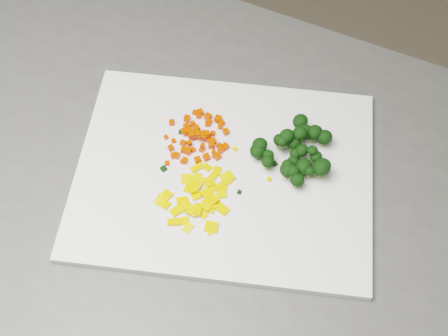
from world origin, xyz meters
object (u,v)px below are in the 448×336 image
at_px(cutting_board, 224,173).
at_px(carrot_pile, 197,133).
at_px(pepper_pile, 196,195).
at_px(broccoli_pile, 296,149).
at_px(counter_block, 198,282).

relative_size(cutting_board, carrot_pile, 4.50).
xyz_separation_m(cutting_board, carrot_pile, (-0.06, 0.04, 0.02)).
relative_size(carrot_pile, pepper_pile, 0.86).
height_order(carrot_pile, pepper_pile, carrot_pile).
bearing_deg(pepper_pile, cutting_board, 71.48).
bearing_deg(cutting_board, carrot_pile, 148.75).
bearing_deg(cutting_board, broccoli_pile, 34.91).
xyz_separation_m(counter_block, broccoli_pile, (0.14, 0.09, 0.49)).
xyz_separation_m(carrot_pile, pepper_pile, (0.04, -0.10, -0.01)).
xyz_separation_m(carrot_pile, broccoli_pile, (0.16, 0.03, 0.01)).
xyz_separation_m(cutting_board, broccoli_pile, (0.09, 0.06, 0.03)).
distance_m(pepper_pile, broccoli_pile, 0.17).
xyz_separation_m(pepper_pile, broccoli_pile, (0.11, 0.12, 0.02)).
relative_size(carrot_pile, broccoli_pile, 0.83).
height_order(cutting_board, carrot_pile, carrot_pile).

